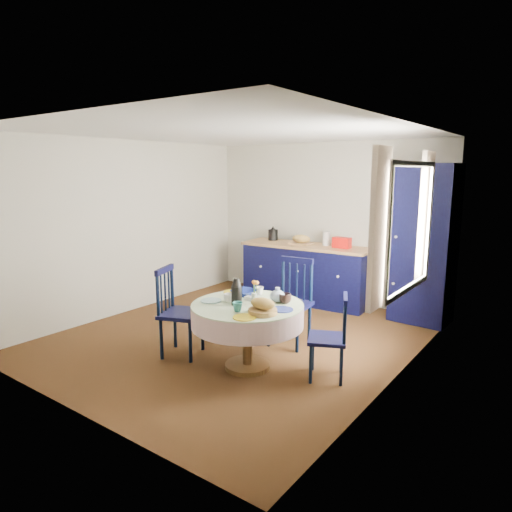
% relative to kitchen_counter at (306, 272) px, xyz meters
% --- Properties ---
extents(floor, '(4.50, 4.50, 0.00)m').
position_rel_kitchen_counter_xyz_m(floor, '(0.11, -1.90, -0.47)').
color(floor, black).
rests_on(floor, ground).
extents(ceiling, '(4.50, 4.50, 0.00)m').
position_rel_kitchen_counter_xyz_m(ceiling, '(0.11, -1.90, 2.03)').
color(ceiling, white).
rests_on(ceiling, wall_back).
extents(wall_back, '(4.00, 0.02, 2.50)m').
position_rel_kitchen_counter_xyz_m(wall_back, '(0.11, 0.35, 0.78)').
color(wall_back, beige).
rests_on(wall_back, floor).
extents(wall_left, '(0.02, 4.50, 2.50)m').
position_rel_kitchen_counter_xyz_m(wall_left, '(-1.89, -1.90, 0.78)').
color(wall_left, beige).
rests_on(wall_left, floor).
extents(wall_right, '(0.02, 4.50, 2.50)m').
position_rel_kitchen_counter_xyz_m(wall_right, '(2.11, -1.90, 0.78)').
color(wall_right, beige).
rests_on(wall_right, floor).
extents(window, '(0.10, 1.74, 1.45)m').
position_rel_kitchen_counter_xyz_m(window, '(2.07, -1.60, 1.05)').
color(window, white).
rests_on(window, wall_right).
extents(kitchen_counter, '(2.10, 0.78, 1.16)m').
position_rel_kitchen_counter_xyz_m(kitchen_counter, '(0.00, 0.00, 0.00)').
color(kitchen_counter, black).
rests_on(kitchen_counter, floor).
extents(pantry_cabinet, '(0.78, 0.57, 2.16)m').
position_rel_kitchen_counter_xyz_m(pantry_cabinet, '(1.77, 0.10, 0.61)').
color(pantry_cabinet, black).
rests_on(pantry_cabinet, floor).
extents(dining_table, '(1.17, 1.17, 0.98)m').
position_rel_kitchen_counter_xyz_m(dining_table, '(0.77, -2.56, 0.11)').
color(dining_table, '#513717').
rests_on(dining_table, floor).
extents(chair_left, '(0.56, 0.58, 1.01)m').
position_rel_kitchen_counter_xyz_m(chair_left, '(-0.10, -2.71, 0.04)').
color(chair_left, black).
rests_on(chair_left, floor).
extents(chair_far, '(0.51, 0.49, 1.03)m').
position_rel_kitchen_counter_xyz_m(chair_far, '(0.76, -1.68, 0.05)').
color(chair_far, black).
rests_on(chair_far, floor).
extents(chair_right, '(0.50, 0.51, 0.87)m').
position_rel_kitchen_counter_xyz_m(chair_right, '(1.58, -2.26, -0.04)').
color(chair_right, black).
rests_on(chair_right, floor).
extents(mug_a, '(0.11, 0.11, 0.09)m').
position_rel_kitchen_counter_xyz_m(mug_a, '(0.56, -2.61, 0.27)').
color(mug_a, silver).
rests_on(mug_a, dining_table).
extents(mug_b, '(0.10, 0.10, 0.09)m').
position_rel_kitchen_counter_xyz_m(mug_b, '(0.84, -2.81, 0.28)').
color(mug_b, '#2A7977').
rests_on(mug_b, dining_table).
extents(mug_c, '(0.13, 0.13, 0.10)m').
position_rel_kitchen_counter_xyz_m(mug_c, '(1.06, -2.30, 0.28)').
color(mug_c, black).
rests_on(mug_c, dining_table).
extents(mug_d, '(0.09, 0.09, 0.09)m').
position_rel_kitchen_counter_xyz_m(mug_d, '(0.65, -2.18, 0.27)').
color(mug_d, silver).
rests_on(mug_d, dining_table).
extents(cobalt_bowl, '(0.27, 0.27, 0.07)m').
position_rel_kitchen_counter_xyz_m(cobalt_bowl, '(0.54, -2.32, 0.26)').
color(cobalt_bowl, navy).
rests_on(cobalt_bowl, dining_table).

